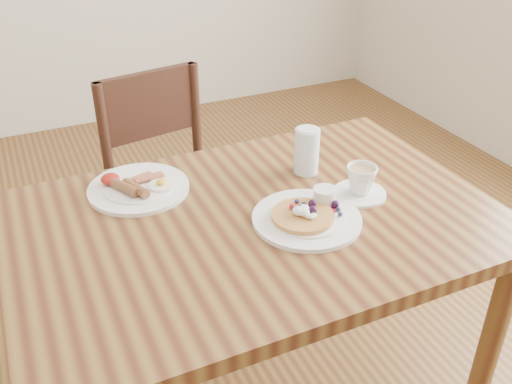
% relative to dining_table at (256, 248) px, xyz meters
% --- Properties ---
extents(dining_table, '(1.20, 0.80, 0.75)m').
position_rel_dining_table_xyz_m(dining_table, '(0.00, 0.00, 0.00)').
color(dining_table, brown).
rests_on(dining_table, ground).
extents(chair_far, '(0.49, 0.49, 0.88)m').
position_rel_dining_table_xyz_m(chair_far, '(-0.03, 0.66, -0.16)').
color(chair_far, '#341912').
rests_on(chair_far, ground).
extents(pancake_plate, '(0.27, 0.27, 0.06)m').
position_rel_dining_table_xyz_m(pancake_plate, '(0.11, -0.07, 0.11)').
color(pancake_plate, white).
rests_on(pancake_plate, dining_table).
extents(breakfast_plate, '(0.27, 0.27, 0.04)m').
position_rel_dining_table_xyz_m(breakfast_plate, '(-0.24, 0.25, 0.11)').
color(breakfast_plate, white).
rests_on(breakfast_plate, dining_table).
extents(teacup_saucer, '(0.14, 0.14, 0.08)m').
position_rel_dining_table_xyz_m(teacup_saucer, '(0.29, -0.02, 0.14)').
color(teacup_saucer, white).
rests_on(teacup_saucer, dining_table).
extents(water_glass, '(0.07, 0.07, 0.13)m').
position_rel_dining_table_xyz_m(water_glass, '(0.23, 0.15, 0.16)').
color(water_glass, silver).
rests_on(water_glass, dining_table).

